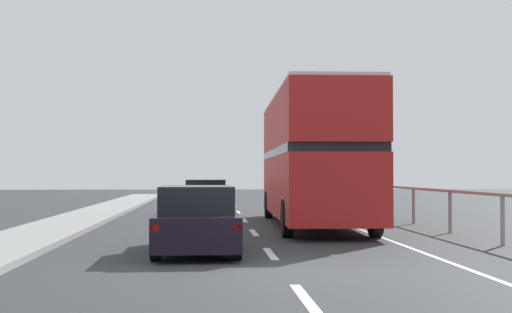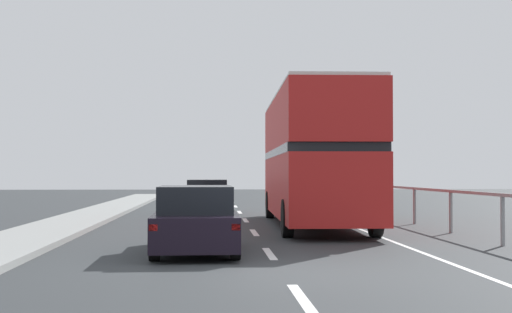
# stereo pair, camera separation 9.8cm
# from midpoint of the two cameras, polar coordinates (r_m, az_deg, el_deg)

# --- Properties ---
(ground_plane) EXTENTS (73.51, 120.00, 0.10)m
(ground_plane) POSITION_cam_midpoint_polar(r_m,az_deg,el_deg) (12.19, 2.36, -9.57)
(ground_plane) COLOR #2E3234
(lane_paint_markings) EXTENTS (3.39, 46.00, 0.01)m
(lane_paint_markings) POSITION_cam_midpoint_polar(r_m,az_deg,el_deg) (20.87, 5.58, -5.99)
(lane_paint_markings) COLOR silver
(lane_paint_markings) RESTS_ON ground
(bridge_side_railing) EXTENTS (0.10, 42.00, 1.22)m
(bridge_side_railing) POSITION_cam_midpoint_polar(r_m,az_deg,el_deg) (22.08, 14.27, -3.17)
(bridge_side_railing) COLOR gray
(bridge_side_railing) RESTS_ON ground
(double_decker_bus_red) EXTENTS (2.84, 10.92, 4.16)m
(double_decker_bus_red) POSITION_cam_midpoint_polar(r_m,az_deg,el_deg) (22.25, 4.87, 0.04)
(double_decker_bus_red) COLOR #B21D1B
(double_decker_bus_red) RESTS_ON ground
(hatchback_car_near) EXTENTS (1.80, 4.13, 1.42)m
(hatchback_car_near) POSITION_cam_midpoint_polar(r_m,az_deg,el_deg) (14.87, -4.77, -5.26)
(hatchback_car_near) COLOR black
(hatchback_car_near) RESTS_ON ground
(sedan_car_ahead) EXTENTS (1.95, 4.09, 1.41)m
(sedan_car_ahead) POSITION_cam_midpoint_polar(r_m,az_deg,el_deg) (29.55, -3.88, -3.32)
(sedan_car_ahead) COLOR gray
(sedan_car_ahead) RESTS_ON ground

